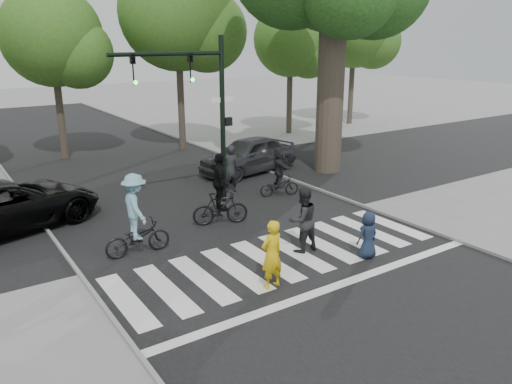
# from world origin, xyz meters

# --- Properties ---
(ground) EXTENTS (120.00, 120.00, 0.00)m
(ground) POSITION_xyz_m (0.00, 0.00, 0.00)
(ground) COLOR gray
(ground) RESTS_ON ground
(road_stem) EXTENTS (10.00, 70.00, 0.01)m
(road_stem) POSITION_xyz_m (0.00, 5.00, 0.01)
(road_stem) COLOR black
(road_stem) RESTS_ON ground
(road_cross) EXTENTS (70.00, 10.00, 0.01)m
(road_cross) POSITION_xyz_m (0.00, 8.00, 0.01)
(road_cross) COLOR black
(road_cross) RESTS_ON ground
(curb_left) EXTENTS (0.10, 70.00, 0.10)m
(curb_left) POSITION_xyz_m (-5.05, 5.00, 0.05)
(curb_left) COLOR gray
(curb_left) RESTS_ON ground
(curb_right) EXTENTS (0.10, 70.00, 0.10)m
(curb_right) POSITION_xyz_m (5.05, 5.00, 0.05)
(curb_right) COLOR gray
(curb_right) RESTS_ON ground
(crosswalk) EXTENTS (10.00, 3.85, 0.01)m
(crosswalk) POSITION_xyz_m (0.00, 0.66, 0.01)
(crosswalk) COLOR silver
(crosswalk) RESTS_ON ground
(traffic_signal) EXTENTS (4.45, 0.29, 6.00)m
(traffic_signal) POSITION_xyz_m (0.35, 6.20, 3.90)
(traffic_signal) COLOR black
(traffic_signal) RESTS_ON ground
(bg_tree_2) EXTENTS (5.04, 4.80, 8.40)m
(bg_tree_2) POSITION_xyz_m (-1.76, 16.62, 5.78)
(bg_tree_2) COLOR brown
(bg_tree_2) RESTS_ON ground
(bg_tree_3) EXTENTS (6.30, 6.00, 10.20)m
(bg_tree_3) POSITION_xyz_m (4.31, 15.27, 6.94)
(bg_tree_3) COLOR brown
(bg_tree_3) RESTS_ON ground
(bg_tree_4) EXTENTS (4.83, 4.60, 8.15)m
(bg_tree_4) POSITION_xyz_m (12.23, 16.12, 5.64)
(bg_tree_4) COLOR brown
(bg_tree_4) RESTS_ON ground
(bg_tree_5) EXTENTS (5.67, 5.40, 9.30)m
(bg_tree_5) POSITION_xyz_m (18.27, 16.69, 6.36)
(bg_tree_5) COLOR brown
(bg_tree_5) RESTS_ON ground
(pedestrian_woman) EXTENTS (0.68, 0.49, 1.75)m
(pedestrian_woman) POSITION_xyz_m (-1.29, -0.35, 0.88)
(pedestrian_woman) COLOR yellow
(pedestrian_woman) RESTS_ON ground
(pedestrian_child) EXTENTS (0.68, 0.46, 1.34)m
(pedestrian_child) POSITION_xyz_m (1.95, -0.40, 0.67)
(pedestrian_child) COLOR #1A253C
(pedestrian_child) RESTS_ON ground
(pedestrian_adult) EXTENTS (0.95, 0.76, 1.91)m
(pedestrian_adult) POSITION_xyz_m (0.74, 0.97, 0.95)
(pedestrian_adult) COLOR black
(pedestrian_adult) RESTS_ON ground
(cyclist_left) EXTENTS (1.89, 1.24, 2.36)m
(cyclist_left) POSITION_xyz_m (-3.27, 3.37, 1.02)
(cyclist_left) COLOR black
(cyclist_left) RESTS_ON ground
(cyclist_mid) EXTENTS (1.90, 1.20, 2.40)m
(cyclist_mid) POSITION_xyz_m (-0.14, 4.15, 0.98)
(cyclist_mid) COLOR black
(cyclist_mid) RESTS_ON ground
(cyclist_right) EXTENTS (1.63, 1.51, 1.96)m
(cyclist_right) POSITION_xyz_m (3.33, 5.59, 0.87)
(cyclist_right) COLOR black
(cyclist_right) RESTS_ON ground
(car_suv) EXTENTS (6.41, 4.32, 1.63)m
(car_suv) POSITION_xyz_m (-6.01, 7.52, 0.82)
(car_suv) COLOR black
(car_suv) RESTS_ON ground
(car_grey) EXTENTS (5.12, 2.79, 1.65)m
(car_grey) POSITION_xyz_m (4.30, 9.27, 0.83)
(car_grey) COLOR #333438
(car_grey) RESTS_ON ground
(bystander_dark) EXTENTS (0.76, 0.56, 1.91)m
(bystander_dark) POSITION_xyz_m (2.02, 7.11, 0.96)
(bystander_dark) COLOR black
(bystander_dark) RESTS_ON ground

